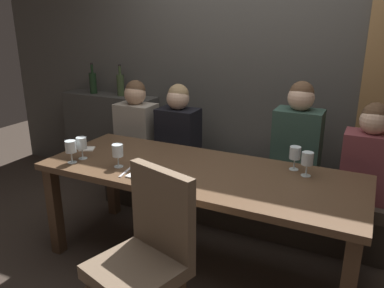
{
  "coord_description": "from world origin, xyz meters",
  "views": [
    {
      "loc": [
        1.03,
        -2.2,
        1.72
      ],
      "look_at": [
        -0.15,
        0.21,
        0.84
      ],
      "focal_mm": 35.68,
      "sensor_mm": 36.0,
      "label": 1
    }
  ],
  "objects_px": {
    "banquette_bench": "(232,197)",
    "dessert_plate": "(146,173)",
    "wine_bottle_dark_red": "(93,82)",
    "wine_glass_end_left": "(118,152)",
    "wine_glass_near_right": "(295,154)",
    "diner_bearded": "(178,128)",
    "wine_glass_center_back": "(71,148)",
    "diner_near_end": "(369,155)",
    "dining_table": "(199,181)",
    "diner_far_end": "(297,137)",
    "wine_glass_center_front": "(81,144)",
    "wine_glass_far_right": "(307,160)",
    "diner_redhead": "(136,122)",
    "fork_on_table": "(125,172)",
    "wine_bottle_pale_label": "(121,84)",
    "chair_near_side": "(148,248)"
  },
  "relations": [
    {
      "from": "dining_table",
      "to": "wine_bottle_pale_label",
      "type": "bearing_deg",
      "value": 143.26
    },
    {
      "from": "diner_bearded",
      "to": "wine_glass_center_back",
      "type": "relative_size",
      "value": 4.5
    },
    {
      "from": "wine_glass_far_right",
      "to": "fork_on_table",
      "type": "height_order",
      "value": "wine_glass_far_right"
    },
    {
      "from": "chair_near_side",
      "to": "wine_bottle_dark_red",
      "type": "relative_size",
      "value": 3.01
    },
    {
      "from": "diner_near_end",
      "to": "wine_glass_near_right",
      "type": "bearing_deg",
      "value": -139.54
    },
    {
      "from": "wine_bottle_pale_label",
      "to": "wine_glass_center_front",
      "type": "height_order",
      "value": "wine_bottle_pale_label"
    },
    {
      "from": "banquette_bench",
      "to": "wine_glass_far_right",
      "type": "xyz_separation_m",
      "value": [
        0.68,
        -0.49,
        0.62
      ]
    },
    {
      "from": "diner_near_end",
      "to": "wine_bottle_dark_red",
      "type": "height_order",
      "value": "wine_bottle_dark_red"
    },
    {
      "from": "diner_near_end",
      "to": "wine_bottle_pale_label",
      "type": "distance_m",
      "value": 2.48
    },
    {
      "from": "diner_far_end",
      "to": "wine_glass_near_right",
      "type": "distance_m",
      "value": 0.43
    },
    {
      "from": "wine_glass_center_back",
      "to": "fork_on_table",
      "type": "height_order",
      "value": "wine_glass_center_back"
    },
    {
      "from": "diner_redhead",
      "to": "diner_far_end",
      "type": "relative_size",
      "value": 0.89
    },
    {
      "from": "wine_glass_far_right",
      "to": "wine_glass_end_left",
      "type": "distance_m",
      "value": 1.27
    },
    {
      "from": "diner_redhead",
      "to": "fork_on_table",
      "type": "height_order",
      "value": "diner_redhead"
    },
    {
      "from": "wine_glass_far_right",
      "to": "banquette_bench",
      "type": "bearing_deg",
      "value": 144.32
    },
    {
      "from": "wine_glass_center_back",
      "to": "diner_near_end",
      "type": "bearing_deg",
      "value": 26.62
    },
    {
      "from": "wine_bottle_dark_red",
      "to": "wine_glass_near_right",
      "type": "distance_m",
      "value": 2.46
    },
    {
      "from": "banquette_bench",
      "to": "wine_glass_end_left",
      "type": "xyz_separation_m",
      "value": [
        -0.52,
        -0.9,
        0.62
      ]
    },
    {
      "from": "diner_bearded",
      "to": "wine_bottle_pale_label",
      "type": "distance_m",
      "value": 0.98
    },
    {
      "from": "wine_bottle_dark_red",
      "to": "dessert_plate",
      "type": "xyz_separation_m",
      "value": [
        1.47,
        -1.27,
        -0.32
      ]
    },
    {
      "from": "wine_bottle_dark_red",
      "to": "wine_glass_center_back",
      "type": "relative_size",
      "value": 1.99
    },
    {
      "from": "fork_on_table",
      "to": "banquette_bench",
      "type": "bearing_deg",
      "value": 56.73
    },
    {
      "from": "diner_bearded",
      "to": "wine_bottle_dark_red",
      "type": "relative_size",
      "value": 2.26
    },
    {
      "from": "wine_glass_end_left",
      "to": "wine_glass_near_right",
      "type": "bearing_deg",
      "value": 23.86
    },
    {
      "from": "chair_near_side",
      "to": "dessert_plate",
      "type": "bearing_deg",
      "value": 123.27
    },
    {
      "from": "diner_far_end",
      "to": "wine_glass_far_right",
      "type": "height_order",
      "value": "diner_far_end"
    },
    {
      "from": "diner_bearded",
      "to": "diner_near_end",
      "type": "height_order",
      "value": "diner_bearded"
    },
    {
      "from": "wine_bottle_dark_red",
      "to": "wine_glass_near_right",
      "type": "height_order",
      "value": "wine_bottle_dark_red"
    },
    {
      "from": "dessert_plate",
      "to": "fork_on_table",
      "type": "height_order",
      "value": "dessert_plate"
    },
    {
      "from": "dining_table",
      "to": "dessert_plate",
      "type": "xyz_separation_m",
      "value": [
        -0.28,
        -0.24,
        0.1
      ]
    },
    {
      "from": "wine_glass_near_right",
      "to": "wine_glass_center_front",
      "type": "xyz_separation_m",
      "value": [
        -1.44,
        -0.47,
        0.0
      ]
    },
    {
      "from": "diner_far_end",
      "to": "wine_bottle_dark_red",
      "type": "height_order",
      "value": "diner_far_end"
    },
    {
      "from": "wine_glass_center_front",
      "to": "banquette_bench",
      "type": "bearing_deg",
      "value": 45.74
    },
    {
      "from": "diner_bearded",
      "to": "wine_glass_center_front",
      "type": "relative_size",
      "value": 4.5
    },
    {
      "from": "dining_table",
      "to": "wine_glass_near_right",
      "type": "xyz_separation_m",
      "value": [
        0.58,
        0.29,
        0.2
      ]
    },
    {
      "from": "chair_near_side",
      "to": "wine_glass_center_back",
      "type": "relative_size",
      "value": 5.98
    },
    {
      "from": "dining_table",
      "to": "wine_glass_end_left",
      "type": "distance_m",
      "value": 0.6
    },
    {
      "from": "diner_far_end",
      "to": "dining_table",
      "type": "bearing_deg",
      "value": -125.9
    },
    {
      "from": "wine_bottle_pale_label",
      "to": "wine_glass_center_front",
      "type": "xyz_separation_m",
      "value": [
        0.54,
        -1.23,
        -0.21
      ]
    },
    {
      "from": "chair_near_side",
      "to": "banquette_bench",
      "type": "bearing_deg",
      "value": 91.66
    },
    {
      "from": "banquette_bench",
      "to": "dessert_plate",
      "type": "bearing_deg",
      "value": -106.3
    },
    {
      "from": "wine_glass_near_right",
      "to": "diner_bearded",
      "type": "bearing_deg",
      "value": 160.05
    },
    {
      "from": "wine_bottle_dark_red",
      "to": "wine_glass_end_left",
      "type": "distance_m",
      "value": 1.75
    },
    {
      "from": "dessert_plate",
      "to": "diner_bearded",
      "type": "bearing_deg",
      "value": 105.21
    },
    {
      "from": "diner_bearded",
      "to": "wine_glass_center_back",
      "type": "bearing_deg",
      "value": -109.39
    },
    {
      "from": "wine_glass_center_front",
      "to": "diner_bearded",
      "type": "bearing_deg",
      "value": 69.28
    },
    {
      "from": "wine_glass_end_left",
      "to": "banquette_bench",
      "type": "bearing_deg",
      "value": 59.82
    },
    {
      "from": "diner_bearded",
      "to": "dessert_plate",
      "type": "height_order",
      "value": "diner_bearded"
    },
    {
      "from": "chair_near_side",
      "to": "diner_redhead",
      "type": "relative_size",
      "value": 1.32
    },
    {
      "from": "diner_bearded",
      "to": "chair_near_side",
      "type": "bearing_deg",
      "value": -68.07
    }
  ]
}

